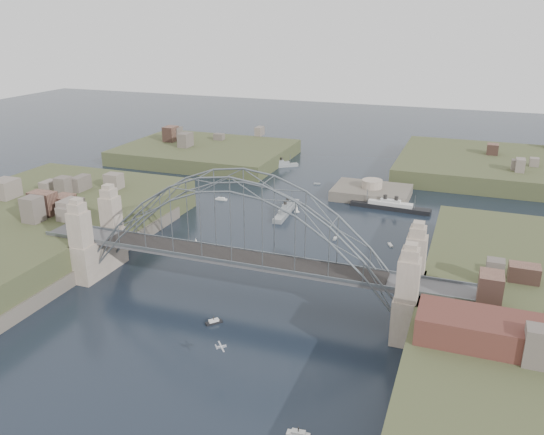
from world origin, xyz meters
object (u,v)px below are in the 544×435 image
(fort_island, at_px, (371,198))
(ocean_liner, at_px, (390,206))
(wharf_shed, at_px, (492,332))
(naval_cruiser_far, at_px, (279,165))
(bridge, at_px, (238,237))
(naval_cruiser_near, at_px, (286,210))

(fort_island, distance_m, ocean_liner, 11.31)
(wharf_shed, relative_size, ocean_liner, 0.90)
(naval_cruiser_far, distance_m, ocean_liner, 54.42)
(bridge, xyz_separation_m, naval_cruiser_far, (-25.30, 92.87, -11.59))
(naval_cruiser_far, height_order, ocean_liner, ocean_liner)
(naval_cruiser_far, bearing_deg, bridge, -74.76)
(wharf_shed, height_order, naval_cruiser_near, wharf_shed)
(bridge, height_order, fort_island, bridge)
(naval_cruiser_near, bearing_deg, wharf_shed, -50.66)
(naval_cruiser_far, relative_size, ocean_liner, 0.56)
(fort_island, height_order, wharf_shed, wharf_shed)
(bridge, bearing_deg, naval_cruiser_far, 105.24)
(naval_cruiser_far, bearing_deg, naval_cruiser_near, -67.76)
(fort_island, bearing_deg, bridge, -99.73)
(naval_cruiser_near, xyz_separation_m, ocean_liner, (26.00, 12.81, 0.00))
(wharf_shed, distance_m, naval_cruiser_far, 127.71)
(bridge, relative_size, naval_cruiser_near, 4.63)
(bridge, bearing_deg, naval_cruiser_near, 98.34)
(bridge, distance_m, wharf_shed, 46.23)
(bridge, bearing_deg, wharf_shed, -17.65)
(wharf_shed, bearing_deg, fort_island, 110.85)
(fort_island, xyz_separation_m, wharf_shed, (32.00, -84.00, 10.34))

